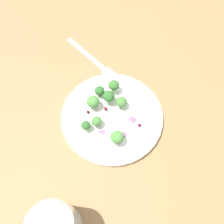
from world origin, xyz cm
name	(u,v)px	position (x,y,z in cm)	size (l,w,h in cm)	color
ground_plane	(124,117)	(0.00, 0.00, -1.00)	(180.00, 180.00, 2.00)	olive
plate	(112,116)	(2.47, -1.52, 0.86)	(23.13, 23.13, 1.70)	white
dressing_pool	(112,115)	(2.47, -1.52, 1.30)	(13.42, 13.42, 0.20)	white
broccoli_floret_0	(121,102)	(-0.63, -1.74, 3.14)	(2.55, 2.55, 2.58)	#8EB77A
broccoli_floret_1	(114,85)	(-2.35, -6.09, 3.41)	(2.62, 2.62, 2.65)	#ADD18E
broccoli_floret_2	(86,125)	(8.87, -2.89, 2.98)	(2.05, 2.05, 2.08)	#9EC684
broccoli_floret_3	(93,102)	(4.07, -6.03, 3.46)	(2.91, 2.91, 2.95)	#9EC684
broccoli_floret_4	(117,137)	(5.89, 3.69, 3.23)	(2.84, 2.84, 2.88)	#8EB77A
broccoli_floret_5	(97,121)	(6.55, -2.05, 3.02)	(2.26, 2.26, 2.29)	#9EC684
broccoli_floret_6	(109,96)	(0.61, -4.58, 3.54)	(2.69, 2.69, 2.72)	#ADD18E
broccoli_floret_7	(100,91)	(0.89, -7.42, 2.96)	(2.36, 2.36, 2.39)	#8EB77A
cranberry_0	(105,109)	(2.76, -3.37, 2.15)	(0.80, 0.80, 0.80)	maroon
cranberry_1	(138,126)	(0.30, 4.64, 1.86)	(0.72, 0.72, 0.72)	maroon
cranberry_2	(88,112)	(6.14, -5.54, 1.91)	(0.71, 0.71, 0.71)	#4C0A14
onion_bit_0	(133,118)	(-0.18, 2.50, 1.72)	(1.22, 1.17, 0.45)	#A35B93
onion_bit_1	(124,135)	(3.92, 3.79, 1.39)	(1.11, 1.02, 0.37)	#934C84
onion_bit_2	(103,133)	(7.00, 0.40, 1.52)	(1.24, 1.04, 0.38)	#A35B93
fork	(93,60)	(-5.48, -17.33, 0.25)	(2.43, 18.62, 0.50)	silver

